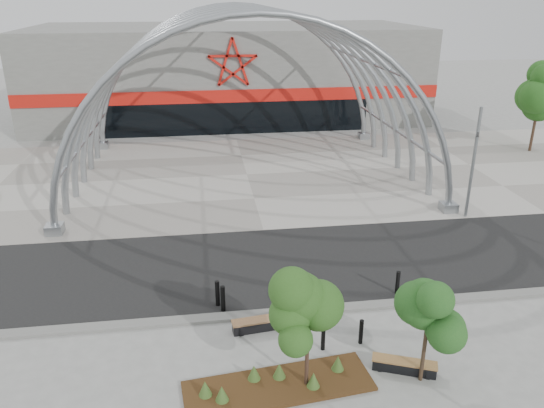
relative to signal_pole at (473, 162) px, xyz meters
The scene contains 18 objects.
ground 13.17m from the signal_pole, 145.72° to the right, with size 140.00×140.00×0.00m, color gray.
road 11.62m from the signal_pole, 160.64° to the right, with size 140.00×7.00×0.02m, color black.
forecourt 13.77m from the signal_pole, 141.99° to the left, with size 60.00×17.00×0.04m, color gray.
kerb 13.29m from the signal_pole, 144.80° to the right, with size 60.00×0.50×0.12m, color slate.
arena_building 28.30m from the signal_pole, 111.99° to the left, with size 34.00×15.24×8.00m.
vault_canopy 13.77m from the signal_pole, 141.99° to the left, with size 20.80×15.80×20.36m.
planting_bed 16.40m from the signal_pole, 135.93° to the right, with size 5.74×2.33×0.59m.
signal_pole is the anchor object (origin of this frame).
street_tree_0 15.57m from the signal_pole, 133.45° to the right, with size 1.58×1.58×3.61m.
street_tree_1 13.60m from the signal_pole, 122.16° to the right, with size 1.48×1.48×3.51m.
bench_0 14.58m from the signal_pole, 144.58° to the right, with size 2.11×0.70×0.43m.
bench_1 13.73m from the signal_pole, 124.43° to the right, with size 1.98×1.13×0.41m.
bollard_0 14.90m from the signal_pole, 151.61° to the right, with size 0.17×0.17×1.03m, color black.
bollard_1 14.87m from the signal_pole, 153.32° to the right, with size 0.16×0.16×1.03m, color black.
bollard_2 14.02m from the signal_pole, 135.45° to the right, with size 0.14×0.14×0.86m, color black.
bollard_3 13.01m from the signal_pole, 131.79° to the right, with size 0.14×0.14×0.89m, color black.
bollard_4 9.47m from the signal_pole, 132.77° to the right, with size 0.15×0.15×0.96m, color black.
bg_tree_1 15.04m from the signal_pole, 46.00° to the left, with size 2.70×2.70×5.91m.
Camera 1 is at (-2.86, -16.38, 10.90)m, focal length 35.00 mm.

